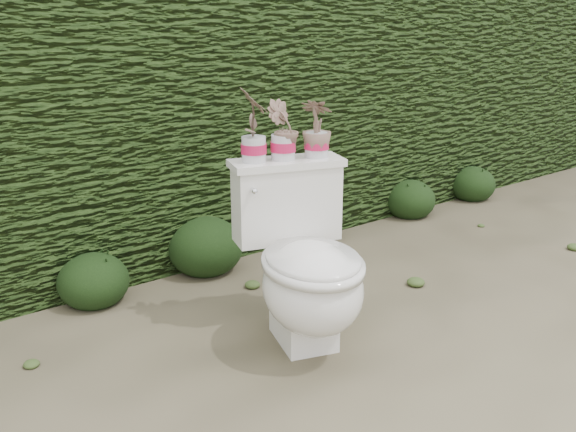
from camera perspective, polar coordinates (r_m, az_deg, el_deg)
ground at (r=2.93m, az=4.87°, el=-10.77°), size 60.00×60.00×0.00m
hedge at (r=3.94m, az=-10.82°, el=8.80°), size 8.00×1.00×1.60m
toilet at (r=2.73m, az=1.56°, el=-4.65°), size 0.64×0.78×0.78m
potted_plant_left at (r=2.74m, az=-3.10°, el=7.92°), size 0.16×0.19×0.30m
potted_plant_center at (r=2.79m, az=-0.44°, el=7.50°), size 0.17×0.16×0.25m
potted_plant_right at (r=2.84m, az=2.57°, el=7.64°), size 0.19×0.19×0.24m
liriope_clump_2 at (r=3.34m, az=-16.96°, el=-5.10°), size 0.35×0.35×0.28m
liriope_clump_3 at (r=3.60m, az=-7.39°, el=-2.30°), size 0.42×0.42×0.34m
liriope_clump_4 at (r=4.06m, az=2.11°, el=-0.08°), size 0.38×0.38×0.30m
liriope_clump_5 at (r=4.63m, az=10.80°, el=1.77°), size 0.36×0.36×0.29m
liriope_clump_6 at (r=5.16m, az=16.08°, el=3.03°), size 0.35×0.35×0.28m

